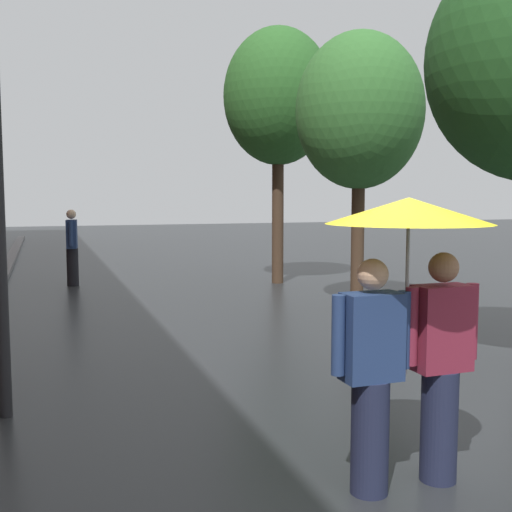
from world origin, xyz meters
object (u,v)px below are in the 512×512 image
(street_tree_1, at_px, (360,112))
(couple_under_umbrella, at_px, (408,295))
(pedestrian_walking_midground, at_px, (72,247))
(street_tree_2, at_px, (278,98))

(street_tree_1, relative_size, couple_under_umbrella, 2.41)
(street_tree_1, xyz_separation_m, couple_under_umbrella, (-2.93, -6.20, -2.12))
(couple_under_umbrella, bearing_deg, pedestrian_walking_midground, 99.03)
(street_tree_2, distance_m, couple_under_umbrella, 10.65)
(street_tree_1, distance_m, couple_under_umbrella, 7.17)
(couple_under_umbrella, distance_m, pedestrian_walking_midground, 11.06)
(street_tree_2, bearing_deg, street_tree_1, -88.14)
(street_tree_1, bearing_deg, street_tree_2, 91.86)
(street_tree_1, height_order, couple_under_umbrella, street_tree_1)
(street_tree_2, distance_m, pedestrian_walking_midground, 5.75)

